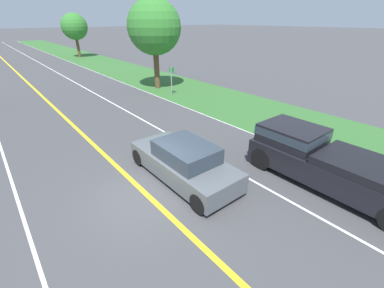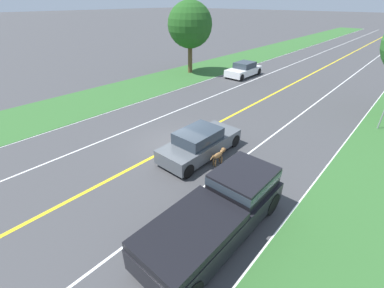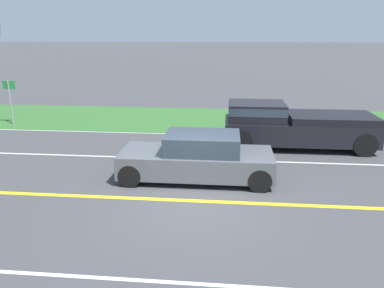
% 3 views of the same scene
% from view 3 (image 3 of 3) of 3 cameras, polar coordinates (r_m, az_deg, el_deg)
% --- Properties ---
extents(ground_plane, '(400.00, 400.00, 0.00)m').
position_cam_3_polar(ground_plane, '(10.28, 0.52, -8.67)').
color(ground_plane, '#424244').
extents(centre_divider_line, '(0.18, 160.00, 0.01)m').
position_cam_3_polar(centre_divider_line, '(10.28, 0.52, -8.65)').
color(centre_divider_line, yellow).
rests_on(centre_divider_line, ground).
extents(lane_edge_line_right, '(0.14, 160.00, 0.01)m').
position_cam_3_polar(lane_edge_line_right, '(16.86, 2.64, 1.45)').
color(lane_edge_line_right, white).
rests_on(lane_edge_line_right, ground).
extents(lane_dash_same_dir, '(0.10, 160.00, 0.01)m').
position_cam_3_polar(lane_dash_same_dir, '(13.52, 1.85, -2.37)').
color(lane_dash_same_dir, white).
rests_on(lane_dash_same_dir, ground).
extents(lane_dash_oncoming, '(0.10, 160.00, 0.01)m').
position_cam_3_polar(lane_dash_oncoming, '(7.28, -2.09, -20.37)').
color(lane_dash_oncoming, white).
rests_on(lane_dash_oncoming, ground).
extents(grass_verge_right, '(6.00, 160.00, 0.03)m').
position_cam_3_polar(grass_verge_right, '(19.77, 3.11, 3.72)').
color(grass_verge_right, '#33662D').
rests_on(grass_verge_right, ground).
extents(ego_car, '(1.90, 4.67, 1.46)m').
position_cam_3_polar(ego_car, '(11.56, 0.89, -2.14)').
color(ego_car, '#51565B').
rests_on(ego_car, ground).
extents(dog, '(0.29, 1.10, 0.80)m').
position_cam_3_polar(dog, '(12.78, 1.44, -1.13)').
color(dog, olive).
rests_on(dog, ground).
extents(pickup_truck, '(2.10, 5.76, 1.78)m').
position_cam_3_polar(pickup_truck, '(15.28, 14.96, 2.86)').
color(pickup_truck, black).
rests_on(pickup_truck, ground).
extents(street_sign, '(0.11, 0.64, 2.22)m').
position_cam_3_polar(street_sign, '(20.52, -26.00, 6.53)').
color(street_sign, gray).
rests_on(street_sign, ground).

